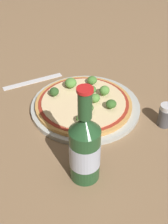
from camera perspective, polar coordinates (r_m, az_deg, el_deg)
The scene contains 15 objects.
ground_plane at distance 0.82m, azimuth 0.26°, elevation 0.67°, with size 3.00×3.00×0.00m, color #846647.
plate at distance 0.82m, azimuth 0.49°, elevation 0.91°, with size 0.28×0.28×0.01m.
pizza at distance 0.81m, azimuth -0.07°, elevation 1.59°, with size 0.25×0.25×0.01m.
broccoli_floret_0 at distance 0.77m, azimuth 4.99°, elevation 1.46°, with size 0.03×0.03×0.02m.
broccoli_floret_1 at distance 0.79m, azimuth 2.05°, elevation 2.56°, with size 0.03×0.03×0.02m.
broccoli_floret_2 at distance 0.83m, azimuth 1.41°, elevation 4.10°, with size 0.02×0.02×0.02m.
broccoli_floret_3 at distance 0.73m, azimuth -0.51°, elevation -1.20°, with size 0.02×0.02×0.02m.
broccoli_floret_4 at distance 0.85m, azimuth -2.18°, elevation 5.44°, with size 0.03×0.03×0.03m.
broccoli_floret_5 at distance 0.81m, azimuth 3.78°, elevation 3.96°, with size 0.03×0.03×0.03m.
broccoli_floret_6 at distance 0.82m, azimuth -5.47°, elevation 3.71°, with size 0.02×0.02×0.03m.
broccoli_floret_7 at distance 0.76m, azimuth 0.92°, elevation 0.76°, with size 0.02×0.02×0.02m.
broccoli_floret_8 at distance 0.86m, azimuth 1.50°, elevation 5.86°, with size 0.03×0.03×0.02m.
beer_bottle at distance 0.60m, azimuth 0.15°, elevation -6.52°, with size 0.06×0.06×0.22m.
pepper_shaker at distance 0.78m, azimuth 14.65°, elevation -0.59°, with size 0.03×0.03×0.06m.
fork at distance 0.94m, azimuth -9.33°, elevation 5.56°, with size 0.04×0.18×0.00m.
Camera 1 is at (0.53, -0.37, 0.51)m, focal length 50.00 mm.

